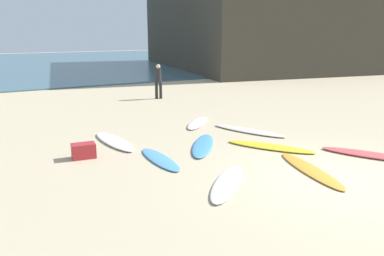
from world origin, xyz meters
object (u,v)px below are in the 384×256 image
(surfboard_4, at_px, (310,170))
(beach_cooler, at_px, (84,151))
(surfboard_2, at_px, (270,147))
(surfboard_8, at_px, (203,145))
(surfboard_1, at_px, (249,131))
(surfboard_5, at_px, (370,155))
(surfboard_3, at_px, (198,123))
(beachgoer_near, at_px, (158,80))
(surfboard_0, at_px, (160,159))
(surfboard_7, at_px, (227,183))
(surfboard_6, at_px, (114,141))

(surfboard_4, distance_m, beach_cooler, 5.55)
(surfboard_2, bearing_deg, surfboard_8, -66.19)
(surfboard_1, relative_size, surfboard_4, 1.01)
(surfboard_2, height_order, surfboard_5, surfboard_5)
(surfboard_2, height_order, surfboard_3, surfboard_3)
(surfboard_5, height_order, beachgoer_near, beachgoer_near)
(surfboard_0, distance_m, surfboard_7, 2.20)
(surfboard_1, xyz_separation_m, beach_cooler, (-5.27, 0.02, 0.15))
(beach_cooler, bearing_deg, surfboard_8, -12.32)
(surfboard_5, bearing_deg, surfboard_7, -32.58)
(surfboard_2, bearing_deg, surfboard_1, -141.32)
(surfboard_7, xyz_separation_m, surfboard_8, (1.01, 2.59, 0.00))
(surfboard_7, bearing_deg, beachgoer_near, -61.48)
(surfboard_0, relative_size, beach_cooler, 3.50)
(surfboard_4, xyz_separation_m, surfboard_6, (-3.12, 4.51, 0.01))
(surfboard_8, distance_m, beachgoer_near, 8.27)
(surfboard_5, bearing_deg, surfboard_6, -69.17)
(surfboard_0, bearing_deg, surfboard_6, 104.51)
(surfboard_1, distance_m, surfboard_2, 1.82)
(surfboard_2, height_order, surfboard_6, surfboard_6)
(surfboard_3, relative_size, surfboard_7, 0.93)
(surfboard_7, bearing_deg, surfboard_5, -137.47)
(surfboard_2, xyz_separation_m, surfboard_6, (-3.54, 2.67, 0.01))
(surfboard_2, xyz_separation_m, beachgoer_near, (0.85, 8.92, 0.87))
(surfboard_4, relative_size, beachgoer_near, 1.57)
(surfboard_6, bearing_deg, surfboard_8, 137.55)
(surfboard_0, height_order, surfboard_5, surfboard_5)
(surfboard_1, bearing_deg, surfboard_5, 86.25)
(surfboard_6, bearing_deg, surfboard_1, 163.44)
(surfboard_3, bearing_deg, surfboard_7, 109.55)
(surfboard_1, bearing_deg, surfboard_8, -3.99)
(surfboard_0, bearing_deg, surfboard_8, 18.54)
(surfboard_1, height_order, surfboard_3, surfboard_3)
(surfboard_2, relative_size, surfboard_3, 1.21)
(surfboard_0, distance_m, surfboard_3, 4.04)
(surfboard_1, xyz_separation_m, surfboard_2, (-0.61, -1.71, -0.00))
(surfboard_3, distance_m, surfboard_7, 5.52)
(surfboard_1, relative_size, surfboard_7, 1.18)
(surfboard_0, distance_m, surfboard_8, 1.62)
(surfboard_4, distance_m, surfboard_5, 2.15)
(beachgoer_near, bearing_deg, surfboard_6, 75.95)
(surfboard_3, height_order, surfboard_4, surfboard_3)
(surfboard_5, height_order, surfboard_8, same)
(surfboard_5, xyz_separation_m, surfboard_7, (-4.27, 0.30, -0.00))
(surfboard_7, distance_m, beach_cooler, 3.91)
(surfboard_8, bearing_deg, surfboard_5, 175.96)
(surfboard_1, xyz_separation_m, beachgoer_near, (0.24, 7.21, 0.86))
(surfboard_6, xyz_separation_m, surfboard_7, (1.00, -4.21, -0.01))
(surfboard_7, bearing_deg, surfboard_6, -30.16)
(surfboard_1, bearing_deg, surfboard_6, -34.20)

